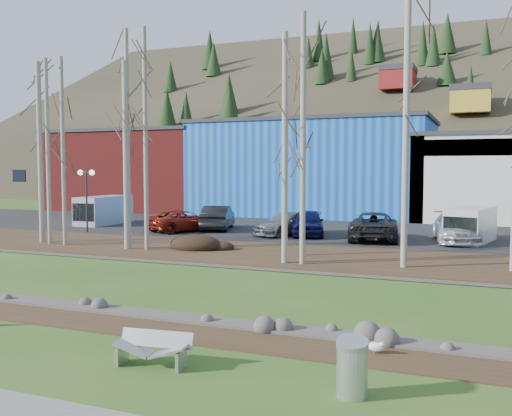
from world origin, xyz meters
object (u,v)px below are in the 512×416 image
at_px(car_2, 286,224).
at_px(car_5, 456,228).
at_px(car_4, 374,226).
at_px(bench_damaged, 153,349).
at_px(car_1, 184,221).
at_px(van_white, 470,225).
at_px(litter_bin, 352,370).
at_px(car_3, 308,223).
at_px(street_lamp, 86,183).
at_px(seagull, 376,347).
at_px(van_grey, 102,210).
at_px(car_0, 218,217).

xyz_separation_m(car_2, car_5, (9.57, 0.36, 0.10)).
relative_size(car_2, car_4, 0.83).
relative_size(bench_damaged, car_1, 0.35).
bearing_deg(van_white, litter_bin, -80.84).
height_order(car_4, van_white, van_white).
height_order(car_3, car_5, same).
distance_m(bench_damaged, car_2, 22.65).
bearing_deg(car_5, bench_damaged, -112.18).
bearing_deg(van_white, car_4, -159.60).
relative_size(street_lamp, car_2, 0.84).
xyz_separation_m(bench_damaged, seagull, (4.20, 2.46, -0.18)).
distance_m(litter_bin, car_2, 23.91).
bearing_deg(van_white, car_1, -164.10).
distance_m(street_lamp, car_5, 22.06).
xyz_separation_m(bench_damaged, car_2, (-4.68, 22.15, 0.45)).
xyz_separation_m(car_1, car_3, (7.92, 0.75, 0.11)).
bearing_deg(van_white, car_5, -170.76).
relative_size(litter_bin, car_3, 0.21).
height_order(street_lamp, van_white, street_lamp).
distance_m(car_3, van_grey, 15.59).
distance_m(street_lamp, car_1, 6.50).
bearing_deg(car_2, van_white, 25.80).
relative_size(seagull, car_3, 0.10).
height_order(litter_bin, car_2, car_2).
relative_size(car_4, car_5, 1.05).
bearing_deg(litter_bin, car_5, 88.28).
bearing_deg(car_1, bench_damaged, 145.04).
bearing_deg(street_lamp, litter_bin, -27.49).
bearing_deg(van_white, car_2, -165.52).
xyz_separation_m(litter_bin, car_0, (-14.00, 23.33, 0.44)).
height_order(litter_bin, street_lamp, street_lamp).
bearing_deg(car_0, car_5, 159.67).
height_order(seagull, car_1, car_1).
xyz_separation_m(bench_damaged, van_grey, (-18.94, 23.32, 0.77)).
height_order(car_0, car_4, car_0).
xyz_separation_m(litter_bin, van_grey, (-23.15, 23.36, 0.65)).
height_order(seagull, street_lamp, street_lamp).
bearing_deg(car_0, seagull, 106.59).
xyz_separation_m(car_2, van_white, (10.28, 0.32, 0.26)).
relative_size(car_0, car_5, 0.89).
distance_m(bench_damaged, car_5, 23.05).
relative_size(bench_damaged, car_5, 0.31).
bearing_deg(street_lamp, car_0, 46.73).
bearing_deg(car_1, car_0, -103.27).
distance_m(litter_bin, van_white, 22.56).
xyz_separation_m(seagull, van_white, (1.40, 20.01, 0.90)).
height_order(car_4, car_5, car_4).
height_order(street_lamp, van_grey, street_lamp).
bearing_deg(van_grey, van_white, -2.34).
relative_size(street_lamp, car_0, 0.82).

